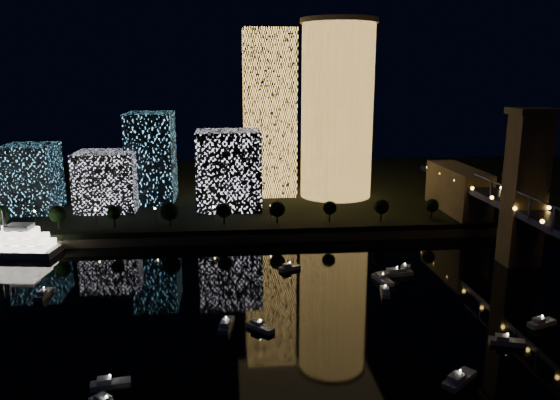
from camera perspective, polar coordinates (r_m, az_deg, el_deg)
The scene contains 9 objects.
ground at distance 128.43m, azimuth 7.98°, elevation -15.07°, with size 520.00×520.00×0.00m, color black.
far_bank at distance 277.38m, azimuth 0.45°, elevation 1.12°, with size 420.00×160.00×5.00m, color black.
seawall at distance 202.61m, azimuth 2.69°, elevation -3.76°, with size 420.00×6.00×3.00m, color #6B5E4C.
tower_cylindrical at distance 248.16m, azimuth 5.99°, elevation 9.36°, with size 34.00×34.00×78.19m.
tower_rectangular at distance 253.02m, azimuth -1.14°, elevation 9.04°, with size 23.37×23.37×74.37m, color #FFB951.
midrise_blocks at distance 236.32m, azimuth -13.94°, elevation 3.13°, with size 102.90×40.21×38.72m.
motorboats at distance 139.63m, azimuth 4.99°, elevation -12.18°, with size 133.02×85.76×2.78m.
esplanade_trees at distance 204.41m, azimuth -8.54°, elevation -1.13°, with size 165.95×6.87×8.94m.
street_lamps at distance 210.33m, azimuth -6.96°, elevation -1.08°, with size 132.70×0.70×5.65m.
Camera 1 is at (-27.69, -109.82, 60.56)m, focal length 35.00 mm.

